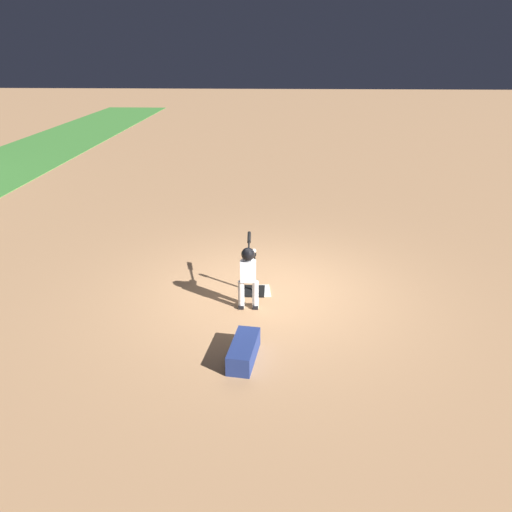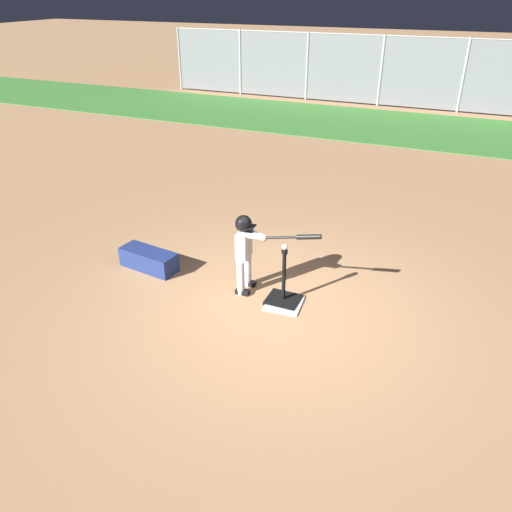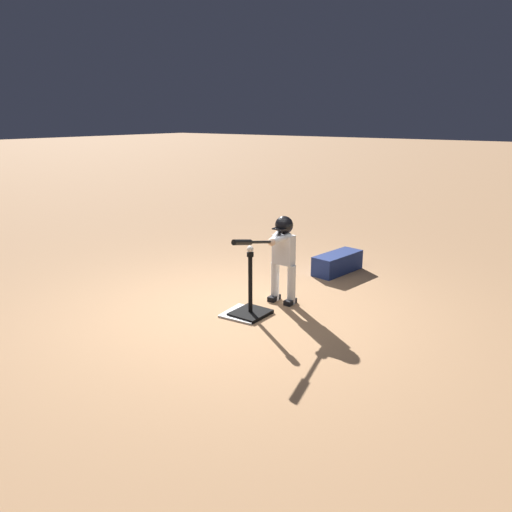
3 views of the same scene
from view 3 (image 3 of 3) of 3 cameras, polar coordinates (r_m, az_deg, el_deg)
name	(u,v)px [view 3 (image 3 of 3)]	position (r m, az deg, el deg)	size (l,w,h in m)	color
ground_plane	(231,312)	(5.84, -2.90, -6.39)	(90.00, 90.00, 0.00)	#AD7F56
home_plate	(244,314)	(5.75, -1.33, -6.62)	(0.44, 0.44, 0.02)	white
batting_tee	(250,306)	(5.71, -0.64, -5.70)	(0.41, 0.37, 0.74)	black
batter_child	(282,249)	(5.90, 2.96, 0.76)	(1.10, 0.34, 1.07)	silver
baseball	(250,249)	(5.50, -0.67, 0.81)	(0.07, 0.07, 0.07)	white
equipment_bag	(337,263)	(7.33, 9.29, -0.78)	(0.84, 0.32, 0.28)	navy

